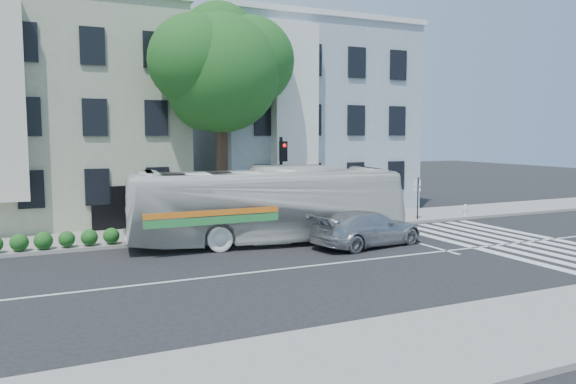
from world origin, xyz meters
TOP-DOWN VIEW (x-y plane):
  - ground at (0.00, 0.00)m, footprint 120.00×120.00m
  - sidewalk_far at (0.00, 8.00)m, footprint 80.00×4.00m
  - sidewalk_near at (0.00, -8.00)m, footprint 80.00×4.00m
  - building_left at (-7.00, 15.00)m, footprint 12.00×10.00m
  - building_right at (7.00, 15.00)m, footprint 12.00×10.00m
  - street_tree at (0.06, 8.74)m, footprint 7.30×5.90m
  - bus at (0.67, 4.54)m, footprint 4.28×12.02m
  - sedan at (4.21, 2.22)m, footprint 2.90×5.37m
  - hedge at (-6.36, 6.30)m, footprint 8.51×0.98m
  - traffic_signal at (2.00, 5.94)m, footprint 0.47×0.54m
  - fire_hydrant at (13.21, 6.30)m, footprint 0.36×0.21m
  - far_sign_pole at (10.09, 6.51)m, footprint 0.39×0.22m

SIDE VIEW (x-z plane):
  - ground at x=0.00m, z-range 0.00..0.00m
  - sidewalk_far at x=0.00m, z-range 0.00..0.15m
  - sidewalk_near at x=0.00m, z-range 0.00..0.15m
  - fire_hydrant at x=13.21m, z-range 0.16..0.81m
  - hedge at x=-6.36m, z-range 0.15..0.85m
  - sedan at x=4.21m, z-range 0.00..1.48m
  - far_sign_pole at x=10.09m, z-range 0.47..2.70m
  - bus at x=0.67m, z-range 0.00..3.28m
  - traffic_signal at x=2.00m, z-range 0.66..5.16m
  - building_left at x=-7.00m, z-range 0.00..11.00m
  - building_right at x=7.00m, z-range 0.00..11.00m
  - street_tree at x=0.06m, z-range 2.28..13.38m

